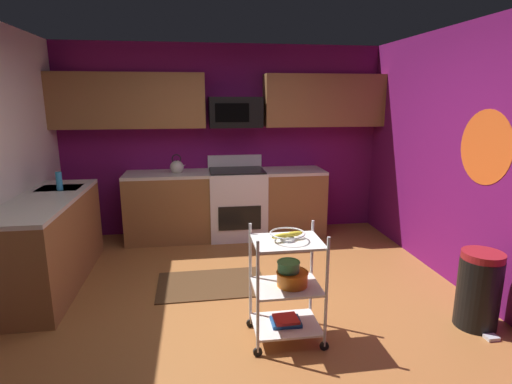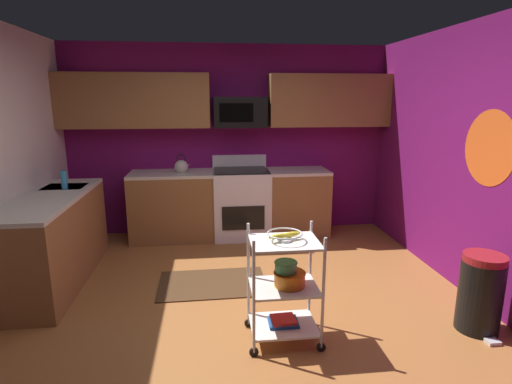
{
  "view_description": "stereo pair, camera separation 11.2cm",
  "coord_description": "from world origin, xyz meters",
  "px_view_note": "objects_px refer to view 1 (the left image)",
  "views": [
    {
      "loc": [
        -0.39,
        -3.3,
        1.89
      ],
      "look_at": [
        0.14,
        0.27,
        1.05
      ],
      "focal_mm": 28.52,
      "sensor_mm": 36.0,
      "label": 1
    },
    {
      "loc": [
        -0.28,
        -3.32,
        1.89
      ],
      "look_at": [
        0.14,
        0.27,
        1.05
      ],
      "focal_mm": 28.52,
      "sensor_mm": 36.0,
      "label": 2
    }
  ],
  "objects_px": {
    "fruit_bowl": "(287,235)",
    "mixing_bowl_large": "(292,278)",
    "oven_range": "(237,203)",
    "microwave": "(235,112)",
    "book_stack": "(286,321)",
    "dish_soap_bottle": "(59,181)",
    "kettle": "(177,167)",
    "trash_can": "(479,290)",
    "mixing_bowl_small": "(289,266)",
    "rolling_cart": "(286,286)"
  },
  "relations": [
    {
      "from": "fruit_bowl",
      "to": "mixing_bowl_small",
      "type": "xyz_separation_m",
      "value": [
        0.01,
        0.01,
        -0.26
      ]
    },
    {
      "from": "mixing_bowl_large",
      "to": "book_stack",
      "type": "height_order",
      "value": "mixing_bowl_large"
    },
    {
      "from": "microwave",
      "to": "mixing_bowl_large",
      "type": "relative_size",
      "value": 2.78
    },
    {
      "from": "microwave",
      "to": "mixing_bowl_small",
      "type": "bearing_deg",
      "value": -86.93
    },
    {
      "from": "mixing_bowl_small",
      "to": "dish_soap_bottle",
      "type": "distance_m",
      "value": 2.73
    },
    {
      "from": "oven_range",
      "to": "dish_soap_bottle",
      "type": "bearing_deg",
      "value": -156.0
    },
    {
      "from": "oven_range",
      "to": "dish_soap_bottle",
      "type": "distance_m",
      "value": 2.25
    },
    {
      "from": "mixing_bowl_small",
      "to": "kettle",
      "type": "bearing_deg",
      "value": 110.26
    },
    {
      "from": "microwave",
      "to": "kettle",
      "type": "height_order",
      "value": "microwave"
    },
    {
      "from": "trash_can",
      "to": "dish_soap_bottle",
      "type": "bearing_deg",
      "value": 155.49
    },
    {
      "from": "microwave",
      "to": "oven_range",
      "type": "bearing_deg",
      "value": -89.74
    },
    {
      "from": "book_stack",
      "to": "trash_can",
      "type": "xyz_separation_m",
      "value": [
        1.63,
        -0.05,
        0.17
      ]
    },
    {
      "from": "book_stack",
      "to": "oven_range",
      "type": "bearing_deg",
      "value": 92.84
    },
    {
      "from": "microwave",
      "to": "trash_can",
      "type": "distance_m",
      "value": 3.5
    },
    {
      "from": "rolling_cart",
      "to": "kettle",
      "type": "relative_size",
      "value": 3.47
    },
    {
      "from": "dish_soap_bottle",
      "to": "kettle",
      "type": "bearing_deg",
      "value": 36.37
    },
    {
      "from": "mixing_bowl_large",
      "to": "kettle",
      "type": "distance_m",
      "value": 2.76
    },
    {
      "from": "dish_soap_bottle",
      "to": "trash_can",
      "type": "bearing_deg",
      "value": -24.51
    },
    {
      "from": "mixing_bowl_large",
      "to": "mixing_bowl_small",
      "type": "bearing_deg",
      "value": 165.83
    },
    {
      "from": "mixing_bowl_small",
      "to": "microwave",
      "type": "bearing_deg",
      "value": 93.07
    },
    {
      "from": "mixing_bowl_small",
      "to": "kettle",
      "type": "xyz_separation_m",
      "value": [
        -0.94,
        2.54,
        0.38
      ]
    },
    {
      "from": "fruit_bowl",
      "to": "book_stack",
      "type": "xyz_separation_m",
      "value": [
        0.0,
        0.0,
        -0.72
      ]
    },
    {
      "from": "mixing_bowl_large",
      "to": "mixing_bowl_small",
      "type": "relative_size",
      "value": 1.38
    },
    {
      "from": "rolling_cart",
      "to": "mixing_bowl_large",
      "type": "bearing_deg",
      "value": 0.0
    },
    {
      "from": "microwave",
      "to": "dish_soap_bottle",
      "type": "distance_m",
      "value": 2.33
    },
    {
      "from": "mixing_bowl_large",
      "to": "mixing_bowl_small",
      "type": "xyz_separation_m",
      "value": [
        -0.03,
        0.01,
        0.1
      ]
    },
    {
      "from": "fruit_bowl",
      "to": "oven_range",
      "type": "bearing_deg",
      "value": 92.84
    },
    {
      "from": "mixing_bowl_large",
      "to": "book_stack",
      "type": "bearing_deg",
      "value": 180.0
    },
    {
      "from": "fruit_bowl",
      "to": "mixing_bowl_large",
      "type": "xyz_separation_m",
      "value": [
        0.04,
        0.0,
        -0.36
      ]
    },
    {
      "from": "trash_can",
      "to": "oven_range",
      "type": "bearing_deg",
      "value": 124.03
    },
    {
      "from": "mixing_bowl_small",
      "to": "trash_can",
      "type": "xyz_separation_m",
      "value": [
        1.61,
        -0.06,
        -0.29
      ]
    },
    {
      "from": "fruit_bowl",
      "to": "book_stack",
      "type": "bearing_deg",
      "value": 0.0
    },
    {
      "from": "oven_range",
      "to": "fruit_bowl",
      "type": "relative_size",
      "value": 4.04
    },
    {
      "from": "dish_soap_bottle",
      "to": "mixing_bowl_large",
      "type": "bearing_deg",
      "value": -37.43
    },
    {
      "from": "mixing_bowl_large",
      "to": "kettle",
      "type": "xyz_separation_m",
      "value": [
        -0.97,
        2.54,
        0.48
      ]
    },
    {
      "from": "microwave",
      "to": "rolling_cart",
      "type": "xyz_separation_m",
      "value": [
        0.13,
        -2.65,
        -1.25
      ]
    },
    {
      "from": "fruit_bowl",
      "to": "dish_soap_bottle",
      "type": "bearing_deg",
      "value": 141.99
    },
    {
      "from": "microwave",
      "to": "dish_soap_bottle",
      "type": "height_order",
      "value": "microwave"
    },
    {
      "from": "oven_range",
      "to": "microwave",
      "type": "height_order",
      "value": "microwave"
    },
    {
      "from": "fruit_bowl",
      "to": "dish_soap_bottle",
      "type": "relative_size",
      "value": 1.36
    },
    {
      "from": "microwave",
      "to": "kettle",
      "type": "relative_size",
      "value": 2.65
    },
    {
      "from": "trash_can",
      "to": "book_stack",
      "type": "bearing_deg",
      "value": 178.19
    },
    {
      "from": "oven_range",
      "to": "dish_soap_bottle",
      "type": "xyz_separation_m",
      "value": [
        -2.0,
        -0.89,
        0.54
      ]
    },
    {
      "from": "trash_can",
      "to": "mixing_bowl_large",
      "type": "bearing_deg",
      "value": 178.13
    },
    {
      "from": "kettle",
      "to": "trash_can",
      "type": "xyz_separation_m",
      "value": [
        2.55,
        -2.6,
        -0.67
      ]
    },
    {
      "from": "mixing_bowl_small",
      "to": "book_stack",
      "type": "bearing_deg",
      "value": -153.17
    },
    {
      "from": "kettle",
      "to": "microwave",
      "type": "bearing_deg",
      "value": 7.77
    },
    {
      "from": "oven_range",
      "to": "rolling_cart",
      "type": "bearing_deg",
      "value": -87.16
    },
    {
      "from": "trash_can",
      "to": "rolling_cart",
      "type": "bearing_deg",
      "value": 178.19
    },
    {
      "from": "microwave",
      "to": "fruit_bowl",
      "type": "relative_size",
      "value": 2.57
    }
  ]
}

